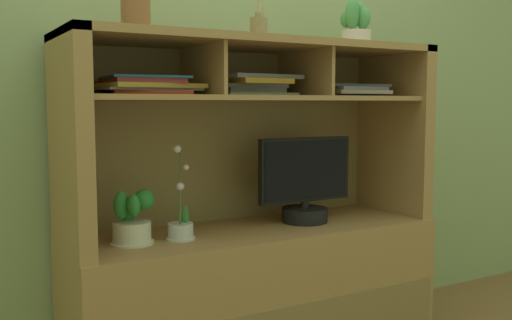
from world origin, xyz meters
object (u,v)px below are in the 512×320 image
(magazine_stack_centre, at_px, (250,85))
(diffuser_bottle, at_px, (259,28))
(media_console, at_px, (255,261))
(potted_orchid, at_px, (181,226))
(magazine_stack_right, at_px, (145,86))
(potted_fern, at_px, (132,222))
(potted_succulent, at_px, (355,26))
(tv_monitor, at_px, (305,187))
(magazine_stack_left, at_px, (346,90))
(ceramic_vase, at_px, (136,7))

(magazine_stack_centre, distance_m, diffuser_bottle, 0.24)
(media_console, bearing_deg, magazine_stack_centre, 87.90)
(potted_orchid, xyz_separation_m, magazine_stack_right, (-0.11, 0.07, 0.54))
(potted_fern, xyz_separation_m, potted_succulent, (1.05, 0.00, 0.79))
(potted_fern, distance_m, diffuser_bottle, 0.92)
(tv_monitor, relative_size, magazine_stack_right, 1.13)
(magazine_stack_left, distance_m, magazine_stack_centre, 0.47)
(media_console, bearing_deg, magazine_stack_right, 177.07)
(magazine_stack_left, relative_size, potted_succulent, 1.72)
(potted_orchid, distance_m, magazine_stack_centre, 0.66)
(magazine_stack_left, xyz_separation_m, ceramic_vase, (-0.99, -0.01, 0.29))
(magazine_stack_centre, bearing_deg, potted_fern, -172.32)
(tv_monitor, relative_size, magazine_stack_centre, 1.23)
(diffuser_bottle, bearing_deg, media_console, 90.00)
(media_console, relative_size, magazine_stack_centre, 4.22)
(diffuser_bottle, distance_m, potted_succulent, 0.51)
(media_console, xyz_separation_m, diffuser_bottle, (0.00, -0.03, 0.98))
(potted_fern, relative_size, potted_succulent, 1.00)
(tv_monitor, distance_m, potted_orchid, 0.61)
(magazine_stack_left, distance_m, potted_succulent, 0.29)
(magazine_stack_right, height_order, ceramic_vase, ceramic_vase)
(magazine_stack_centre, bearing_deg, ceramic_vase, -172.13)
(magazine_stack_right, height_order, diffuser_bottle, diffuser_bottle)
(media_console, relative_size, potted_orchid, 4.29)
(potted_orchid, distance_m, diffuser_bottle, 0.86)
(potted_orchid, xyz_separation_m, ceramic_vase, (-0.15, 0.03, 0.82))
(potted_orchid, distance_m, magazine_stack_left, 0.99)
(potted_orchid, height_order, diffuser_bottle, diffuser_bottle)
(tv_monitor, height_order, potted_orchid, tv_monitor)
(tv_monitor, height_order, ceramic_vase, ceramic_vase)
(magazine_stack_left, xyz_separation_m, magazine_stack_centre, (-0.47, 0.06, 0.02))
(tv_monitor, distance_m, potted_fern, 0.79)
(diffuser_bottle, bearing_deg, magazine_stack_right, 173.64)
(tv_monitor, relative_size, potted_succulent, 2.26)
(tv_monitor, xyz_separation_m, potted_fern, (-0.79, -0.01, -0.08))
(magazine_stack_right, bearing_deg, potted_orchid, -34.34)
(magazine_stack_centre, distance_m, magazine_stack_right, 0.47)
(potted_fern, distance_m, magazine_stack_centre, 0.76)
(tv_monitor, bearing_deg, magazine_stack_right, 176.67)
(tv_monitor, bearing_deg, potted_fern, -179.57)
(magazine_stack_centre, height_order, magazine_stack_right, magazine_stack_centre)
(potted_fern, height_order, magazine_stack_centre, magazine_stack_centre)
(tv_monitor, relative_size, potted_fern, 2.25)
(magazine_stack_right, distance_m, ceramic_vase, 0.29)
(magazine_stack_left, xyz_separation_m, diffuser_bottle, (-0.47, -0.02, 0.25))
(magazine_stack_left, bearing_deg, media_console, 178.72)
(media_console, bearing_deg, magazine_stack_left, -1.28)
(magazine_stack_right, xyz_separation_m, ceramic_vase, (-0.05, -0.05, 0.28))
(magazine_stack_centre, bearing_deg, potted_orchid, -164.58)
(tv_monitor, bearing_deg, magazine_stack_centre, 164.36)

